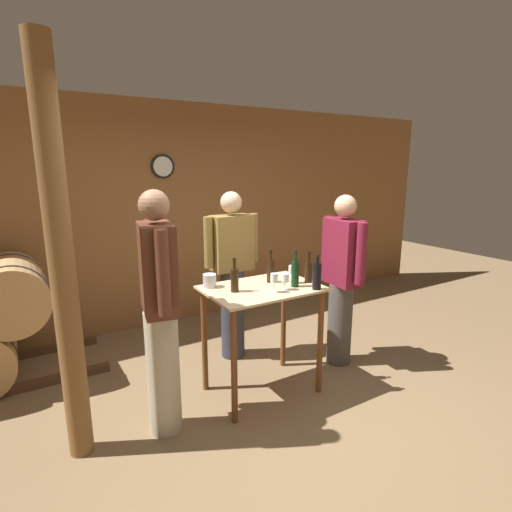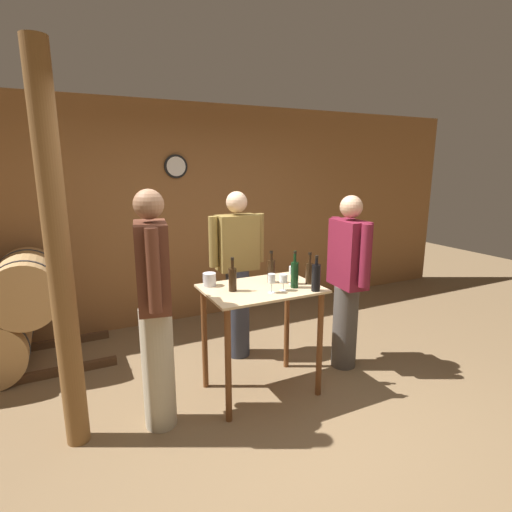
% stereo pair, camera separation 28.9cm
% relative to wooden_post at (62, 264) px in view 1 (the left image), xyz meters
% --- Properties ---
extents(ground_plane, '(14.00, 14.00, 0.00)m').
position_rel_wooden_post_xyz_m(ground_plane, '(1.52, -0.41, -1.35)').
color(ground_plane, brown).
extents(back_wall, '(8.40, 0.08, 2.70)m').
position_rel_wooden_post_xyz_m(back_wall, '(1.52, 2.02, 0.00)').
color(back_wall, brown).
rests_on(back_wall, ground_plane).
extents(tasting_table, '(0.96, 0.67, 0.96)m').
position_rel_wooden_post_xyz_m(tasting_table, '(1.49, 0.01, -0.60)').
color(tasting_table, '#D1B284').
rests_on(tasting_table, ground_plane).
extents(wooden_post, '(0.16, 0.16, 2.70)m').
position_rel_wooden_post_xyz_m(wooden_post, '(0.00, 0.00, 0.00)').
color(wooden_post, brown).
rests_on(wooden_post, ground_plane).
extents(wine_bottle_far_left, '(0.06, 0.06, 0.28)m').
position_rel_wooden_post_xyz_m(wine_bottle_far_left, '(1.24, 0.02, -0.29)').
color(wine_bottle_far_left, black).
rests_on(wine_bottle_far_left, tasting_table).
extents(wine_bottle_left, '(0.07, 0.07, 0.28)m').
position_rel_wooden_post_xyz_m(wine_bottle_left, '(1.63, 0.10, -0.28)').
color(wine_bottle_left, black).
rests_on(wine_bottle_left, tasting_table).
extents(wine_bottle_center, '(0.06, 0.06, 0.31)m').
position_rel_wooden_post_xyz_m(wine_bottle_center, '(1.74, -0.12, -0.27)').
color(wine_bottle_center, black).
rests_on(wine_bottle_center, tasting_table).
extents(wine_bottle_right, '(0.07, 0.07, 0.30)m').
position_rel_wooden_post_xyz_m(wine_bottle_right, '(1.85, -0.27, -0.27)').
color(wine_bottle_right, black).
rests_on(wine_bottle_right, tasting_table).
extents(wine_bottle_far_right, '(0.06, 0.06, 0.28)m').
position_rel_wooden_post_xyz_m(wine_bottle_far_right, '(1.91, -0.08, -0.29)').
color(wine_bottle_far_right, black).
rests_on(wine_bottle_far_right, tasting_table).
extents(wine_glass_near_left, '(0.06, 0.06, 0.16)m').
position_rel_wooden_post_xyz_m(wine_glass_near_left, '(1.50, -0.16, -0.28)').
color(wine_glass_near_left, silver).
rests_on(wine_glass_near_left, tasting_table).
extents(wine_glass_near_center, '(0.06, 0.06, 0.14)m').
position_rel_wooden_post_xyz_m(wine_glass_near_center, '(1.61, -0.15, -0.29)').
color(wine_glass_near_center, silver).
rests_on(wine_glass_near_center, tasting_table).
extents(wine_glass_near_right, '(0.06, 0.06, 0.16)m').
position_rel_wooden_post_xyz_m(wine_glass_near_right, '(1.78, -0.02, -0.28)').
color(wine_glass_near_right, silver).
rests_on(wine_glass_near_right, tasting_table).
extents(ice_bucket, '(0.11, 0.11, 0.11)m').
position_rel_wooden_post_xyz_m(ice_bucket, '(1.12, 0.24, -0.34)').
color(ice_bucket, silver).
rests_on(ice_bucket, tasting_table).
extents(person_host, '(0.29, 0.58, 1.80)m').
position_rel_wooden_post_xyz_m(person_host, '(0.59, -0.08, -0.39)').
color(person_host, '#B7AD93').
rests_on(person_host, ground_plane).
extents(person_visitor_with_scarf, '(0.59, 0.24, 1.71)m').
position_rel_wooden_post_xyz_m(person_visitor_with_scarf, '(1.59, 0.73, -0.44)').
color(person_visitor_with_scarf, '#333847').
rests_on(person_visitor_with_scarf, ground_plane).
extents(person_visitor_bearded, '(0.25, 0.59, 1.69)m').
position_rel_wooden_post_xyz_m(person_visitor_bearded, '(2.44, 0.06, -0.46)').
color(person_visitor_bearded, '#4C4742').
rests_on(person_visitor_bearded, ground_plane).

